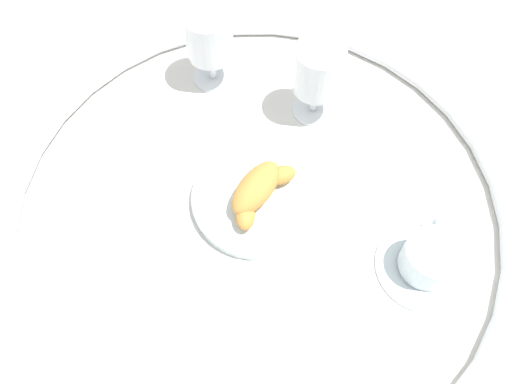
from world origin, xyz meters
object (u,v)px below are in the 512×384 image
at_px(croissant_large, 258,190).
at_px(coffee_cup_near, 428,260).
at_px(juice_glass_right, 209,38).
at_px(pastry_plate, 256,198).
at_px(juice_glass_left, 318,72).

distance_m(croissant_large, coffee_cup_near, 0.26).
distance_m(coffee_cup_near, juice_glass_right, 0.47).
bearing_deg(pastry_plate, juice_glass_right, -124.63).
xyz_separation_m(coffee_cup_near, juice_glass_left, (-0.13, -0.28, 0.07)).
relative_size(pastry_plate, juice_glass_left, 1.37).
bearing_deg(juice_glass_left, pastry_plate, 9.85).
distance_m(croissant_large, juice_glass_left, 0.20).
bearing_deg(juice_glass_left, juice_glass_right, -73.93).
relative_size(croissant_large, juice_glass_right, 0.98).
distance_m(pastry_plate, juice_glass_right, 0.26).
distance_m(coffee_cup_near, juice_glass_left, 0.32).
distance_m(pastry_plate, juice_glass_left, 0.21).
height_order(pastry_plate, juice_glass_left, juice_glass_left).
xyz_separation_m(croissant_large, coffee_cup_near, (-0.07, 0.25, -0.01)).
bearing_deg(juice_glass_right, pastry_plate, 55.37).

